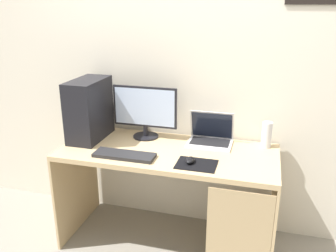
# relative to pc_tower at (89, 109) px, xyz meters

# --- Properties ---
(ground_plane) EXTENTS (8.00, 8.00, 0.00)m
(ground_plane) POSITION_rel_pc_tower_xyz_m (0.64, -0.07, -0.99)
(ground_plane) COLOR gray
(wall_back) EXTENTS (4.00, 0.05, 2.60)m
(wall_back) POSITION_rel_pc_tower_xyz_m (0.64, 0.30, 0.31)
(wall_back) COLOR beige
(wall_back) RESTS_ON ground_plane
(desk) EXTENTS (1.53, 0.66, 0.77)m
(desk) POSITION_rel_pc_tower_xyz_m (0.66, -0.08, -0.38)
(desk) COLOR tan
(desk) RESTS_ON ground_plane
(pc_tower) EXTENTS (0.21, 0.41, 0.46)m
(pc_tower) POSITION_rel_pc_tower_xyz_m (0.00, 0.00, 0.00)
(pc_tower) COLOR black
(pc_tower) RESTS_ON desk
(monitor) EXTENTS (0.50, 0.20, 0.40)m
(monitor) POSITION_rel_pc_tower_xyz_m (0.40, 0.12, -0.02)
(monitor) COLOR black
(monitor) RESTS_ON desk
(laptop) EXTENTS (0.32, 0.25, 0.24)m
(laptop) POSITION_rel_pc_tower_xyz_m (0.90, 0.14, -0.18)
(laptop) COLOR silver
(laptop) RESTS_ON desk
(speaker) EXTENTS (0.07, 0.07, 0.19)m
(speaker) POSITION_rel_pc_tower_xyz_m (1.30, 0.17, -0.13)
(speaker) COLOR silver
(speaker) RESTS_ON desk
(keyboard) EXTENTS (0.42, 0.14, 0.02)m
(keyboard) POSITION_rel_pc_tower_xyz_m (0.38, -0.27, -0.22)
(keyboard) COLOR #232326
(keyboard) RESTS_ON desk
(mousepad) EXTENTS (0.26, 0.20, 0.00)m
(mousepad) POSITION_rel_pc_tower_xyz_m (0.88, -0.26, -0.23)
(mousepad) COLOR black
(mousepad) RESTS_ON desk
(mouse_left) EXTENTS (0.06, 0.10, 0.03)m
(mouse_left) POSITION_rel_pc_tower_xyz_m (0.83, -0.25, -0.21)
(mouse_left) COLOR black
(mouse_left) RESTS_ON mousepad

